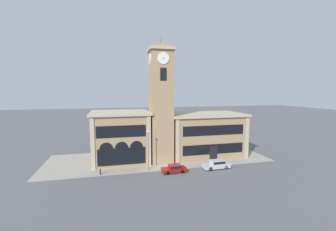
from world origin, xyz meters
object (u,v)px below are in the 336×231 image
object	(u,v)px
parked_car_near	(174,168)
parked_car_mid	(217,164)
bollard	(100,172)
street_lamp	(148,145)

from	to	relation	value
parked_car_near	parked_car_mid	size ratio (longest dim) A/B	0.86
bollard	parked_car_mid	bearing A→B (deg)	-4.22
parked_car_mid	street_lamp	size ratio (longest dim) A/B	0.72
parked_car_mid	bollard	bearing A→B (deg)	-6.37
parked_car_near	bollard	size ratio (longest dim) A/B	3.90
parked_car_near	bollard	distance (m)	11.97
parked_car_near	bollard	world-z (taller)	parked_car_near
parked_car_near	parked_car_mid	distance (m)	7.69
parked_car_near	parked_car_mid	xyz separation A→B (m)	(7.69, 0.00, 0.10)
parked_car_mid	street_lamp	distance (m)	12.42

